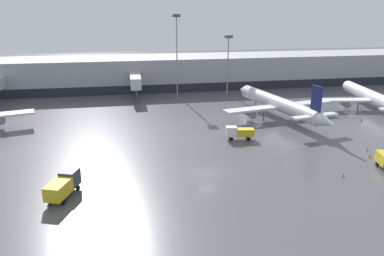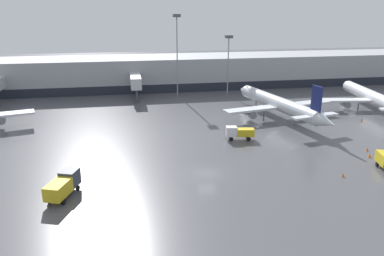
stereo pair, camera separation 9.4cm
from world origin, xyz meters
name	(u,v)px [view 1 (the left image)]	position (x,y,z in m)	size (l,w,h in m)	color
ground_plane	(207,173)	(0.00, 0.00, 0.00)	(320.00, 320.00, 0.00)	#4C4C51
terminal_building	(161,72)	(-0.22, 61.87, 4.50)	(160.00, 30.90, 9.00)	#9EA0A5
parked_jet_1	(279,104)	(21.08, 24.82, 3.04)	(25.24, 33.27, 9.01)	silver
parked_jet_2	(374,98)	(45.33, 27.62, 2.73)	(23.68, 33.26, 9.44)	silver
service_truck_0	(63,185)	(-18.92, -3.50, 1.61)	(3.91, 6.14, 2.79)	gold
service_truck_2	(239,132)	(8.72, 13.07, 1.39)	(5.13, 2.31, 2.40)	gold
traffic_cone_0	(367,149)	(27.75, 3.95, 0.30)	(0.39, 0.39, 0.59)	orange
traffic_cone_2	(370,155)	(26.43, 1.39, 0.32)	(0.49, 0.49, 0.63)	orange
traffic_cone_3	(343,175)	(18.34, -4.39, 0.28)	(0.42, 0.42, 0.56)	orange
traffic_cone_4	(362,120)	(37.04, 19.29, 0.39)	(0.39, 0.39, 0.79)	orange
apron_light_mast_1	(177,33)	(2.98, 50.24, 16.28)	(1.80, 1.80, 21.01)	gray
apron_light_mast_2	(228,47)	(16.68, 49.85, 12.61)	(1.80, 1.80, 15.68)	gray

